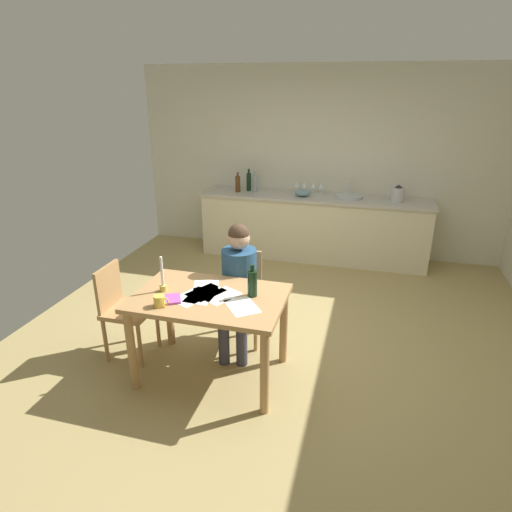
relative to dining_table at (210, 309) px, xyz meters
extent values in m
cube|color=tan|center=(0.42, 0.71, -0.65)|extent=(5.20, 5.20, 0.04)
cube|color=beige|center=(0.42, 3.31, 0.67)|extent=(5.20, 0.12, 2.60)
cube|color=beige|center=(0.42, 2.95, -0.20)|extent=(3.12, 0.60, 0.86)
cube|color=#B7B2A8|center=(0.42, 2.95, 0.25)|extent=(3.16, 0.64, 0.04)
cube|color=tan|center=(0.00, 0.00, 0.10)|extent=(1.22, 0.80, 0.04)
cylinder|color=tan|center=(-0.55, -0.34, -0.28)|extent=(0.07, 0.07, 0.71)
cylinder|color=tan|center=(0.55, -0.34, -0.28)|extent=(0.07, 0.07, 0.71)
cylinder|color=tan|center=(-0.55, 0.34, -0.28)|extent=(0.07, 0.07, 0.71)
cylinder|color=tan|center=(0.55, 0.34, -0.28)|extent=(0.07, 0.07, 0.71)
cube|color=tan|center=(0.08, 0.58, -0.18)|extent=(0.45, 0.45, 0.04)
cube|color=tan|center=(0.05, 0.77, 0.03)|extent=(0.36, 0.08, 0.40)
cylinder|color=tan|center=(-0.07, 0.39, -0.41)|extent=(0.04, 0.04, 0.45)
cylinder|color=tan|center=(0.27, 0.44, -0.41)|extent=(0.04, 0.04, 0.45)
cylinder|color=tan|center=(-0.11, 0.73, -0.41)|extent=(0.04, 0.04, 0.45)
cylinder|color=tan|center=(0.22, 0.77, -0.41)|extent=(0.04, 0.04, 0.45)
cylinder|color=navy|center=(0.08, 0.56, 0.07)|extent=(0.36, 0.36, 0.50)
sphere|color=#D8AD8C|center=(0.08, 0.56, 0.43)|extent=(0.20, 0.20, 0.20)
sphere|color=#473323|center=(0.08, 0.56, 0.47)|extent=(0.19, 0.19, 0.19)
cylinder|color=#383847|center=(0.02, 0.36, -0.18)|extent=(0.18, 0.39, 0.13)
cylinder|color=#383847|center=(0.05, 0.17, -0.41)|extent=(0.10, 0.10, 0.45)
cylinder|color=#383847|center=(0.18, 0.38, -0.18)|extent=(0.18, 0.39, 0.13)
cylinder|color=#383847|center=(0.21, 0.20, -0.41)|extent=(0.10, 0.10, 0.45)
cube|color=tan|center=(-0.81, 0.09, -0.18)|extent=(0.40, 0.40, 0.04)
cube|color=tan|center=(-1.00, 0.09, 0.03)|extent=(0.03, 0.36, 0.40)
cylinder|color=tan|center=(-0.64, -0.08, -0.41)|extent=(0.04, 0.04, 0.44)
cylinder|color=tan|center=(-0.64, 0.26, -0.41)|extent=(0.04, 0.04, 0.44)
cylinder|color=tan|center=(-0.98, -0.08, -0.41)|extent=(0.04, 0.04, 0.44)
cylinder|color=tan|center=(-0.98, 0.26, -0.41)|extent=(0.04, 0.04, 0.44)
cylinder|color=#F2CC4C|center=(-0.31, -0.26, 0.16)|extent=(0.09, 0.09, 0.09)
torus|color=#F2CC4C|center=(-0.26, -0.26, 0.17)|extent=(0.06, 0.01, 0.06)
cylinder|color=gold|center=(-0.40, -0.01, 0.14)|extent=(0.06, 0.06, 0.05)
cylinder|color=white|center=(-0.40, -0.01, 0.30)|extent=(0.02, 0.02, 0.25)
cube|color=#A74CAA|center=(-0.26, -0.15, 0.13)|extent=(0.19, 0.21, 0.02)
cube|color=white|center=(-0.08, 0.13, 0.12)|extent=(0.29, 0.35, 0.00)
cube|color=white|center=(-0.05, 0.05, 0.12)|extent=(0.32, 0.36, 0.00)
cube|color=white|center=(0.31, -0.10, 0.12)|extent=(0.35, 0.36, 0.00)
cube|color=white|center=(0.09, 0.02, 0.12)|extent=(0.32, 0.36, 0.00)
cube|color=white|center=(-0.06, -0.02, 0.12)|extent=(0.23, 0.31, 0.00)
cube|color=white|center=(-0.13, -0.07, 0.12)|extent=(0.31, 0.35, 0.00)
cylinder|color=black|center=(0.34, 0.09, 0.23)|extent=(0.08, 0.08, 0.22)
cylinder|color=black|center=(0.34, 0.09, 0.36)|extent=(0.04, 0.04, 0.05)
cylinder|color=#B2B7BC|center=(0.89, 2.95, 0.29)|extent=(0.36, 0.36, 0.04)
cylinder|color=silver|center=(0.89, 3.11, 0.39)|extent=(0.02, 0.02, 0.24)
cylinder|color=#593319|center=(-0.67, 2.90, 0.38)|extent=(0.07, 0.07, 0.22)
cylinder|color=#593319|center=(-0.67, 2.90, 0.52)|extent=(0.03, 0.03, 0.06)
cylinder|color=black|center=(-0.54, 3.02, 0.39)|extent=(0.07, 0.07, 0.25)
cylinder|color=black|center=(-0.54, 3.02, 0.55)|extent=(0.03, 0.03, 0.06)
cylinder|color=#8C999E|center=(-0.44, 2.97, 0.38)|extent=(0.07, 0.07, 0.24)
cylinder|color=#8C999E|center=(-0.44, 2.97, 0.53)|extent=(0.03, 0.03, 0.06)
ellipsoid|color=#668C99|center=(0.27, 2.89, 0.31)|extent=(0.21, 0.21, 0.10)
cylinder|color=#B7BABF|center=(1.51, 2.95, 0.36)|extent=(0.18, 0.18, 0.18)
cone|color=#262628|center=(1.51, 2.95, 0.47)|extent=(0.11, 0.11, 0.04)
cylinder|color=silver|center=(0.48, 3.10, 0.27)|extent=(0.06, 0.06, 0.00)
cylinder|color=silver|center=(0.48, 3.10, 0.30)|extent=(0.01, 0.01, 0.07)
cone|color=silver|center=(0.48, 3.10, 0.38)|extent=(0.07, 0.07, 0.08)
cylinder|color=silver|center=(0.38, 3.10, 0.27)|extent=(0.06, 0.06, 0.00)
cylinder|color=silver|center=(0.38, 3.10, 0.30)|extent=(0.01, 0.01, 0.07)
cone|color=silver|center=(0.38, 3.10, 0.38)|extent=(0.07, 0.07, 0.08)
cylinder|color=silver|center=(0.25, 3.10, 0.27)|extent=(0.06, 0.06, 0.00)
cylinder|color=silver|center=(0.25, 3.10, 0.30)|extent=(0.01, 0.01, 0.07)
cone|color=silver|center=(0.25, 3.10, 0.38)|extent=(0.07, 0.07, 0.08)
cylinder|color=silver|center=(0.14, 3.10, 0.27)|extent=(0.06, 0.06, 0.00)
cylinder|color=silver|center=(0.14, 3.10, 0.30)|extent=(0.01, 0.01, 0.07)
cone|color=silver|center=(0.14, 3.10, 0.38)|extent=(0.07, 0.07, 0.08)
camera|label=1|loc=(1.19, -2.93, 1.72)|focal=30.53mm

